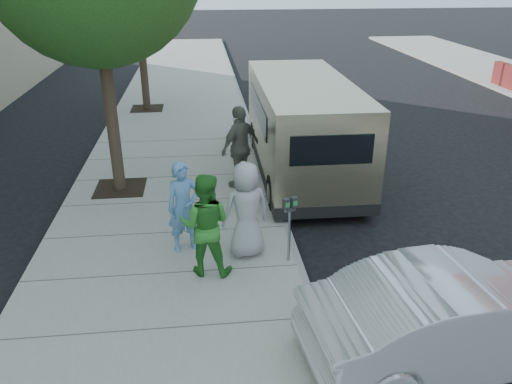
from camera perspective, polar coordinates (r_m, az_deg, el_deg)
ground at (r=10.45m, az=-4.34°, el=-5.03°), size 120.00×120.00×0.00m
sidewalk at (r=10.44m, az=-9.87°, el=-4.91°), size 5.00×60.00×0.15m
curb_face at (r=10.54m, az=3.50°, el=-4.26°), size 0.12×60.00×0.16m
parking_meter at (r=8.89m, az=3.88°, el=-2.75°), size 0.28×0.17×1.27m
van at (r=13.24m, az=5.26°, el=7.63°), size 2.36×6.80×2.51m
sedan at (r=7.60m, az=22.43°, el=-13.05°), size 4.56×2.02×1.46m
person_officer at (r=9.39m, az=-8.26°, el=-1.70°), size 0.75×0.62×1.77m
person_green_shirt at (r=8.60m, az=-5.83°, el=-3.74°), size 1.03×0.88×1.87m
person_gray_shirt at (r=9.11m, az=-1.14°, el=-2.07°), size 1.01×0.80×1.83m
person_striped_polo at (r=12.02m, az=-1.80°, el=5.15°), size 1.22×1.16×2.03m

